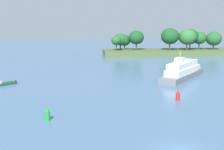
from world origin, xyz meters
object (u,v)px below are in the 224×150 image
(channel_buoy_red, at_px, (178,95))
(channel_buoy_green, at_px, (47,115))
(white_riverboat, at_px, (183,71))
(small_motorboat, at_px, (2,84))

(channel_buoy_red, bearing_deg, channel_buoy_green, -158.11)
(white_riverboat, xyz_separation_m, channel_buoy_red, (-7.36, -18.78, -0.87))
(white_riverboat, height_order, channel_buoy_red, white_riverboat)
(white_riverboat, distance_m, channel_buoy_green, 38.51)
(small_motorboat, bearing_deg, white_riverboat, 5.50)
(small_motorboat, height_order, channel_buoy_red, channel_buoy_red)
(channel_buoy_red, distance_m, channel_buoy_green, 21.76)
(small_motorboat, height_order, white_riverboat, white_riverboat)
(small_motorboat, distance_m, white_riverboat, 39.48)
(small_motorboat, xyz_separation_m, white_riverboat, (39.27, 3.78, 1.45))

